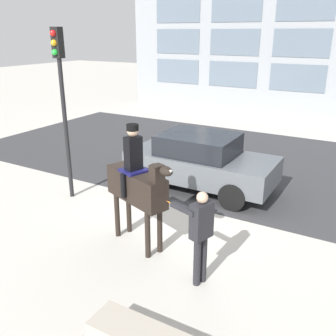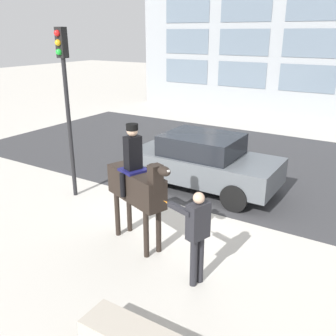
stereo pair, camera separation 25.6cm
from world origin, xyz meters
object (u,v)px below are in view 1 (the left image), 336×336
Objects in this scene: street_car_near_lane at (200,161)px; traffic_light at (62,90)px; pedestrian_bystander at (200,231)px; mounted_horse_lead at (137,184)px.

street_car_near_lane is 4.19m from traffic_light.
traffic_light reaches higher than street_car_near_lane.
pedestrian_bystander reaches higher than street_car_near_lane.
mounted_horse_lead is 1.46× the size of pedestrian_bystander.
pedestrian_bystander is at bearing 1.57° from mounted_horse_lead.
mounted_horse_lead reaches higher than street_car_near_lane.
mounted_horse_lead is 1.79m from pedestrian_bystander.
traffic_light is (-2.83, -2.28, 2.09)m from street_car_near_lane.
pedestrian_bystander is 0.43× the size of street_car_near_lane.
mounted_horse_lead is at bearing -20.47° from traffic_light.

